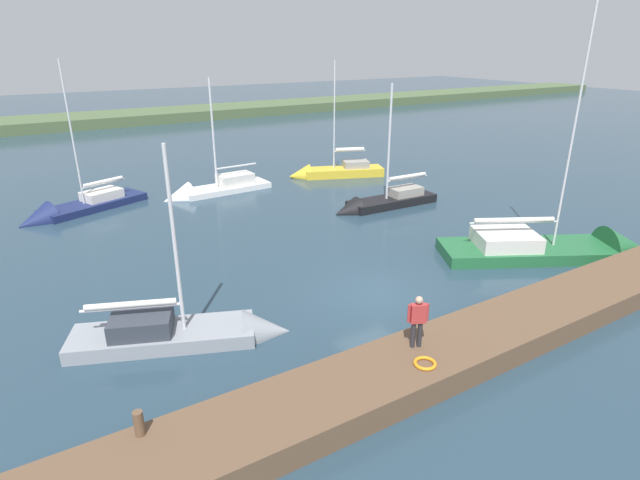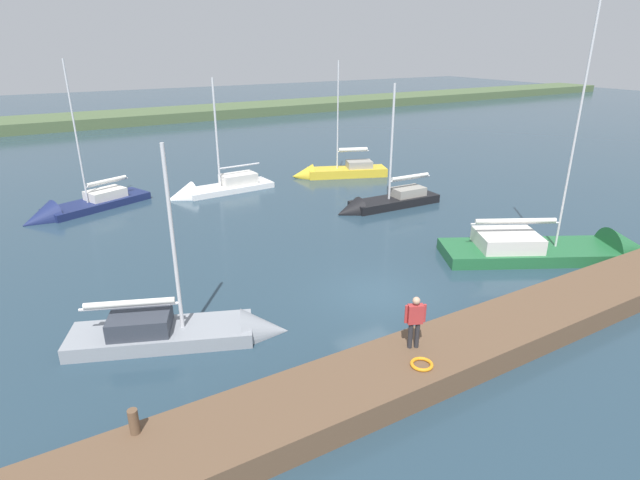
{
  "view_description": "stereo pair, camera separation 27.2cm",
  "coord_description": "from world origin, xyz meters",
  "px_view_note": "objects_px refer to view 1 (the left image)",
  "views": [
    {
      "loc": [
        11.26,
        14.17,
        9.35
      ],
      "look_at": [
        1.21,
        -2.33,
        1.78
      ],
      "focal_mm": 28.49,
      "sensor_mm": 36.0,
      "label": 1
    },
    {
      "loc": [
        11.02,
        14.31,
        9.35
      ],
      "look_at": [
        1.21,
        -2.33,
        1.78
      ],
      "focal_mm": 28.49,
      "sensor_mm": 36.0,
      "label": 2
    }
  ],
  "objects_px": {
    "sailboat_inner_slip": "(209,192)",
    "sailboat_near_dock": "(332,173)",
    "mooring_post_near": "(139,423)",
    "sailboat_behind_pier": "(193,337)",
    "life_ring_buoy": "(425,363)",
    "sailboat_far_right": "(565,252)",
    "sailboat_mid_channel": "(380,205)",
    "sailboat_far_left": "(73,212)",
    "person_on_dock": "(418,318)"
  },
  "relations": [
    {
      "from": "sailboat_behind_pier",
      "to": "sailboat_far_left",
      "type": "xyz_separation_m",
      "value": [
        1.65,
        -16.76,
        -0.01
      ]
    },
    {
      "from": "sailboat_mid_channel",
      "to": "mooring_post_near",
      "type": "bearing_deg",
      "value": 38.99
    },
    {
      "from": "sailboat_near_dock",
      "to": "person_on_dock",
      "type": "relative_size",
      "value": 5.24
    },
    {
      "from": "mooring_post_near",
      "to": "sailboat_behind_pier",
      "type": "bearing_deg",
      "value": -120.64
    },
    {
      "from": "sailboat_inner_slip",
      "to": "sailboat_mid_channel",
      "type": "distance_m",
      "value": 11.32
    },
    {
      "from": "sailboat_far_right",
      "to": "sailboat_near_dock",
      "type": "height_order",
      "value": "sailboat_far_right"
    },
    {
      "from": "life_ring_buoy",
      "to": "sailboat_behind_pier",
      "type": "xyz_separation_m",
      "value": [
        4.89,
        -5.92,
        -0.7
      ]
    },
    {
      "from": "sailboat_far_right",
      "to": "sailboat_near_dock",
      "type": "distance_m",
      "value": 18.33
    },
    {
      "from": "mooring_post_near",
      "to": "sailboat_far_left",
      "type": "distance_m",
      "value": 21.33
    },
    {
      "from": "mooring_post_near",
      "to": "sailboat_inner_slip",
      "type": "relative_size",
      "value": 0.08
    },
    {
      "from": "sailboat_behind_pier",
      "to": "mooring_post_near",
      "type": "bearing_deg",
      "value": -98.91
    },
    {
      "from": "life_ring_buoy",
      "to": "sailboat_near_dock",
      "type": "height_order",
      "value": "sailboat_near_dock"
    },
    {
      "from": "sailboat_far_left",
      "to": "sailboat_mid_channel",
      "type": "height_order",
      "value": "sailboat_far_left"
    },
    {
      "from": "sailboat_near_dock",
      "to": "sailboat_far_left",
      "type": "bearing_deg",
      "value": 19.53
    },
    {
      "from": "sailboat_mid_channel",
      "to": "sailboat_behind_pier",
      "type": "bearing_deg",
      "value": 32.12
    },
    {
      "from": "sailboat_behind_pier",
      "to": "sailboat_mid_channel",
      "type": "bearing_deg",
      "value": 51.99
    },
    {
      "from": "mooring_post_near",
      "to": "sailboat_far_left",
      "type": "height_order",
      "value": "sailboat_far_left"
    },
    {
      "from": "sailboat_far_right",
      "to": "sailboat_inner_slip",
      "type": "bearing_deg",
      "value": 147.94
    },
    {
      "from": "life_ring_buoy",
      "to": "sailboat_far_left",
      "type": "distance_m",
      "value": 23.61
    },
    {
      "from": "mooring_post_near",
      "to": "sailboat_near_dock",
      "type": "xyz_separation_m",
      "value": [
        -18.61,
        -20.81,
        -0.87
      ]
    },
    {
      "from": "mooring_post_near",
      "to": "sailboat_far_right",
      "type": "relative_size",
      "value": 0.05
    },
    {
      "from": "mooring_post_near",
      "to": "life_ring_buoy",
      "type": "relative_size",
      "value": 0.98
    },
    {
      "from": "sailboat_near_dock",
      "to": "mooring_post_near",
      "type": "bearing_deg",
      "value": 69.26
    },
    {
      "from": "sailboat_behind_pier",
      "to": "sailboat_near_dock",
      "type": "relative_size",
      "value": 0.85
    },
    {
      "from": "life_ring_buoy",
      "to": "sailboat_behind_pier",
      "type": "height_order",
      "value": "sailboat_behind_pier"
    },
    {
      "from": "sailboat_behind_pier",
      "to": "sailboat_mid_channel",
      "type": "relative_size",
      "value": 0.94
    },
    {
      "from": "mooring_post_near",
      "to": "sailboat_near_dock",
      "type": "height_order",
      "value": "sailboat_near_dock"
    },
    {
      "from": "sailboat_mid_channel",
      "to": "person_on_dock",
      "type": "distance_m",
      "value": 16.29
    },
    {
      "from": "sailboat_inner_slip",
      "to": "sailboat_mid_channel",
      "type": "height_order",
      "value": "sailboat_inner_slip"
    },
    {
      "from": "sailboat_far_left",
      "to": "sailboat_near_dock",
      "type": "relative_size",
      "value": 1.07
    },
    {
      "from": "life_ring_buoy",
      "to": "person_on_dock",
      "type": "relative_size",
      "value": 0.39
    },
    {
      "from": "sailboat_behind_pier",
      "to": "person_on_dock",
      "type": "relative_size",
      "value": 4.44
    },
    {
      "from": "sailboat_behind_pier",
      "to": "sailboat_inner_slip",
      "type": "bearing_deg",
      "value": 90.19
    },
    {
      "from": "sailboat_near_dock",
      "to": "sailboat_far_right",
      "type": "bearing_deg",
      "value": 115.15
    },
    {
      "from": "sailboat_inner_slip",
      "to": "sailboat_near_dock",
      "type": "distance_m",
      "value": 9.41
    },
    {
      "from": "sailboat_far_right",
      "to": "sailboat_mid_channel",
      "type": "height_order",
      "value": "sailboat_far_right"
    },
    {
      "from": "sailboat_far_right",
      "to": "sailboat_inner_slip",
      "type": "height_order",
      "value": "sailboat_far_right"
    },
    {
      "from": "sailboat_far_right",
      "to": "sailboat_inner_slip",
      "type": "distance_m",
      "value": 21.42
    },
    {
      "from": "sailboat_far_left",
      "to": "person_on_dock",
      "type": "bearing_deg",
      "value": 85.57
    },
    {
      "from": "mooring_post_near",
      "to": "sailboat_far_right",
      "type": "xyz_separation_m",
      "value": [
        -19.92,
        -2.52,
        -0.94
      ]
    },
    {
      "from": "sailboat_far_left",
      "to": "sailboat_inner_slip",
      "type": "distance_m",
      "value": 8.18
    },
    {
      "from": "sailboat_far_right",
      "to": "person_on_dock",
      "type": "bearing_deg",
      "value": -137.67
    },
    {
      "from": "sailboat_inner_slip",
      "to": "sailboat_near_dock",
      "type": "bearing_deg",
      "value": 174.96
    },
    {
      "from": "mooring_post_near",
      "to": "sailboat_behind_pier",
      "type": "relative_size",
      "value": 0.09
    },
    {
      "from": "mooring_post_near",
      "to": "sailboat_far_right",
      "type": "height_order",
      "value": "sailboat_far_right"
    },
    {
      "from": "sailboat_far_right",
      "to": "sailboat_mid_channel",
      "type": "distance_m",
      "value": 10.77
    },
    {
      "from": "person_on_dock",
      "to": "sailboat_far_left",
      "type": "bearing_deg",
      "value": -138.46
    },
    {
      "from": "sailboat_inner_slip",
      "to": "sailboat_near_dock",
      "type": "height_order",
      "value": "sailboat_near_dock"
    },
    {
      "from": "life_ring_buoy",
      "to": "person_on_dock",
      "type": "xyz_separation_m",
      "value": [
        -0.4,
        -0.86,
        0.93
      ]
    },
    {
      "from": "sailboat_far_left",
      "to": "sailboat_mid_channel",
      "type": "relative_size",
      "value": 1.19
    }
  ]
}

